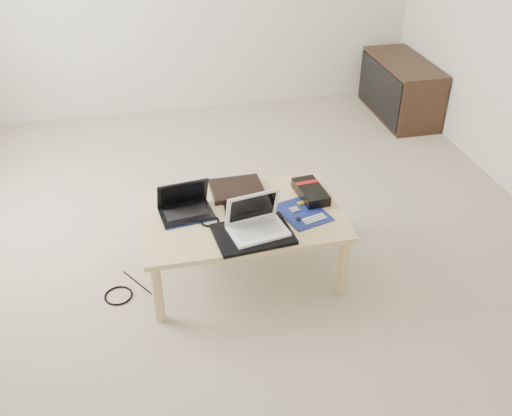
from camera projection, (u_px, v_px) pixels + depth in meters
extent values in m
plane|color=#AFA48E|center=(233.00, 231.00, 3.67)|extent=(4.00, 4.00, 0.00)
cube|color=beige|center=(388.00, 287.00, 1.29)|extent=(4.00, 0.10, 2.60)
cube|color=#E4C889|center=(241.00, 216.00, 3.14)|extent=(1.10, 0.70, 0.03)
cylinder|color=#E4C889|center=(157.00, 293.00, 2.91)|extent=(0.06, 0.06, 0.37)
cylinder|color=#E4C889|center=(343.00, 266.00, 3.09)|extent=(0.06, 0.06, 0.37)
cylinder|color=#E4C889|center=(150.00, 226.00, 3.40)|extent=(0.06, 0.06, 0.37)
cylinder|color=#E4C889|center=(310.00, 206.00, 3.58)|extent=(0.06, 0.06, 0.37)
cube|color=#382017|center=(401.00, 88.00, 5.03)|extent=(0.40, 0.90, 0.50)
cube|color=black|center=(379.00, 90.00, 5.00)|extent=(0.02, 0.86, 0.44)
cube|color=black|center=(237.00, 189.00, 3.32)|extent=(0.30, 0.26, 0.03)
cube|color=black|center=(186.00, 214.00, 3.12)|extent=(0.30, 0.23, 0.02)
cube|color=black|center=(186.00, 212.00, 3.11)|extent=(0.24, 0.14, 0.00)
cube|color=black|center=(190.00, 219.00, 3.05)|extent=(0.07, 0.04, 0.00)
cube|color=black|center=(183.00, 193.00, 3.11)|extent=(0.29, 0.12, 0.18)
cube|color=black|center=(183.00, 194.00, 3.11)|extent=(0.25, 0.09, 0.14)
cube|color=#0C1745|center=(191.00, 224.00, 3.04)|extent=(0.28, 0.05, 0.01)
cube|color=black|center=(247.00, 211.00, 3.15)|extent=(0.27, 0.22, 0.01)
cube|color=white|center=(247.00, 210.00, 3.14)|extent=(0.22, 0.17, 0.00)
cube|color=#A9AAAE|center=(267.00, 199.00, 3.24)|extent=(0.06, 0.22, 0.02)
cube|color=#98979C|center=(267.00, 197.00, 3.23)|extent=(0.04, 0.18, 0.00)
cube|color=black|center=(253.00, 234.00, 2.96)|extent=(0.42, 0.33, 0.02)
cube|color=white|center=(258.00, 231.00, 2.95)|extent=(0.32, 0.25, 0.01)
cube|color=silver|center=(258.00, 230.00, 2.94)|extent=(0.26, 0.15, 0.00)
cube|color=white|center=(264.00, 238.00, 2.89)|extent=(0.07, 0.04, 0.00)
cube|color=white|center=(252.00, 207.00, 2.95)|extent=(0.30, 0.11, 0.19)
cube|color=black|center=(253.00, 208.00, 2.95)|extent=(0.25, 0.09, 0.15)
cube|color=#0B144B|center=(303.00, 213.00, 3.14)|extent=(0.30, 0.34, 0.01)
cube|color=#A9AAAE|center=(295.00, 209.00, 3.15)|extent=(0.06, 0.06, 0.01)
cube|color=gold|center=(305.00, 201.00, 3.22)|extent=(0.10, 0.04, 0.01)
cube|color=gold|center=(306.00, 202.00, 3.21)|extent=(0.10, 0.04, 0.01)
cube|color=silver|center=(312.00, 217.00, 3.09)|extent=(0.13, 0.05, 0.01)
cube|color=silver|center=(314.00, 219.00, 3.08)|extent=(0.13, 0.05, 0.01)
cube|color=silver|center=(316.00, 220.00, 3.06)|extent=(0.13, 0.05, 0.01)
cube|color=black|center=(298.00, 219.00, 3.07)|extent=(0.03, 0.03, 0.01)
cube|color=black|center=(311.00, 192.00, 3.26)|extent=(0.16, 0.28, 0.06)
cube|color=maroon|center=(307.00, 182.00, 3.29)|extent=(0.14, 0.05, 0.00)
torus|color=black|center=(210.00, 221.00, 3.06)|extent=(0.13, 0.13, 0.01)
torus|color=black|center=(118.00, 296.00, 3.16)|extent=(0.18, 0.18, 0.01)
cylinder|color=black|center=(139.00, 284.00, 3.24)|extent=(0.18, 0.27, 0.01)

